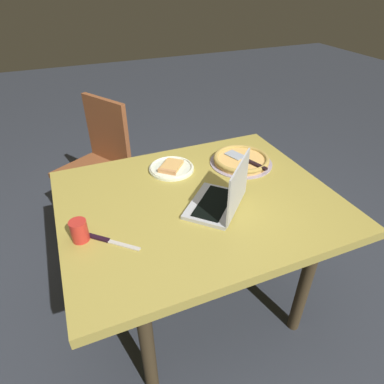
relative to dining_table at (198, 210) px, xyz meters
name	(u,v)px	position (x,y,z in m)	size (l,w,h in m)	color
ground_plane	(197,293)	(0.00, 0.00, -0.65)	(12.00, 12.00, 0.00)	#313640
dining_table	(198,210)	(0.00, 0.00, 0.00)	(1.32, 1.07, 0.72)	#AC9942
laptop	(223,198)	(-0.07, 0.12, 0.13)	(0.37, 0.37, 0.26)	#B7BABF
pizza_plate	(171,168)	(0.03, -0.30, 0.08)	(0.25, 0.25, 0.04)	silver
pizza_tray	(241,160)	(-0.36, -0.22, 0.09)	(0.35, 0.35, 0.04)	#A093AA
table_knife	(108,241)	(0.47, 0.14, 0.08)	(0.19, 0.18, 0.01)	beige
drink_cup	(79,231)	(0.57, 0.08, 0.12)	(0.07, 0.07, 0.10)	red
chair_near	(99,158)	(0.35, -0.98, -0.13)	(0.58, 0.58, 0.92)	brown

